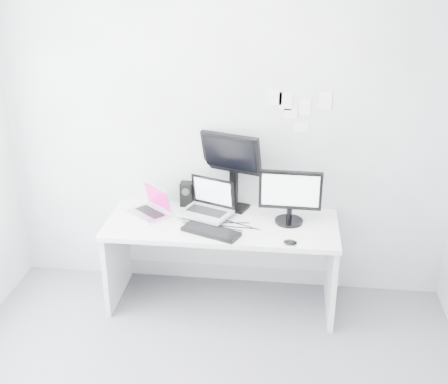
# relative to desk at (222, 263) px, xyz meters

# --- Properties ---
(back_wall) EXTENTS (3.60, 0.00, 3.60)m
(back_wall) POSITION_rel_desk_xyz_m (0.00, 0.35, 0.99)
(back_wall) COLOR silver
(back_wall) RESTS_ON ground
(desk) EXTENTS (1.80, 0.70, 0.73)m
(desk) POSITION_rel_desk_xyz_m (0.00, 0.00, 0.00)
(desk) COLOR white
(desk) RESTS_ON ground
(macbook) EXTENTS (0.40, 0.40, 0.24)m
(macbook) POSITION_rel_desk_xyz_m (-0.60, 0.07, 0.49)
(macbook) COLOR silver
(macbook) RESTS_ON desk
(speaker) EXTENTS (0.13, 0.13, 0.20)m
(speaker) POSITION_rel_desk_xyz_m (-0.33, 0.30, 0.46)
(speaker) COLOR black
(speaker) RESTS_ON desk
(dell_laptop) EXTENTS (0.46, 0.42, 0.32)m
(dell_laptop) POSITION_rel_desk_xyz_m (-0.14, 0.07, 0.52)
(dell_laptop) COLOR #A2A4A8
(dell_laptop) RESTS_ON desk
(rear_monitor) EXTENTS (0.52, 0.33, 0.67)m
(rear_monitor) POSITION_rel_desk_xyz_m (0.05, 0.29, 0.70)
(rear_monitor) COLOR black
(rear_monitor) RESTS_ON desk
(samsung_monitor) EXTENTS (0.49, 0.23, 0.44)m
(samsung_monitor) POSITION_rel_desk_xyz_m (0.52, 0.07, 0.59)
(samsung_monitor) COLOR black
(samsung_monitor) RESTS_ON desk
(keyboard) EXTENTS (0.47, 0.32, 0.03)m
(keyboard) POSITION_rel_desk_xyz_m (-0.06, -0.19, 0.38)
(keyboard) COLOR black
(keyboard) RESTS_ON desk
(mouse) EXTENTS (0.11, 0.07, 0.03)m
(mouse) POSITION_rel_desk_xyz_m (0.53, -0.29, 0.38)
(mouse) COLOR black
(mouse) RESTS_ON desk
(wall_note_0) EXTENTS (0.10, 0.00, 0.14)m
(wall_note_0) POSITION_rel_desk_xyz_m (0.45, 0.34, 1.26)
(wall_note_0) COLOR white
(wall_note_0) RESTS_ON back_wall
(wall_note_1) EXTENTS (0.09, 0.00, 0.13)m
(wall_note_1) POSITION_rel_desk_xyz_m (0.60, 0.34, 1.22)
(wall_note_1) COLOR white
(wall_note_1) RESTS_ON back_wall
(wall_note_2) EXTENTS (0.10, 0.00, 0.14)m
(wall_note_2) POSITION_rel_desk_xyz_m (0.75, 0.34, 1.26)
(wall_note_2) COLOR white
(wall_note_2) RESTS_ON back_wall
(wall_note_3) EXTENTS (0.11, 0.00, 0.08)m
(wall_note_3) POSITION_rel_desk_xyz_m (0.58, 0.34, 1.05)
(wall_note_3) COLOR white
(wall_note_3) RESTS_ON back_wall
(wall_note_4) EXTENTS (0.12, 0.00, 0.12)m
(wall_note_4) POSITION_rel_desk_xyz_m (0.36, 0.34, 1.28)
(wall_note_4) COLOR white
(wall_note_4) RESTS_ON back_wall
(wall_note_5) EXTENTS (0.10, 0.00, 0.08)m
(wall_note_5) POSITION_rel_desk_xyz_m (0.49, 0.34, 1.16)
(wall_note_5) COLOR white
(wall_note_5) RESTS_ON back_wall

